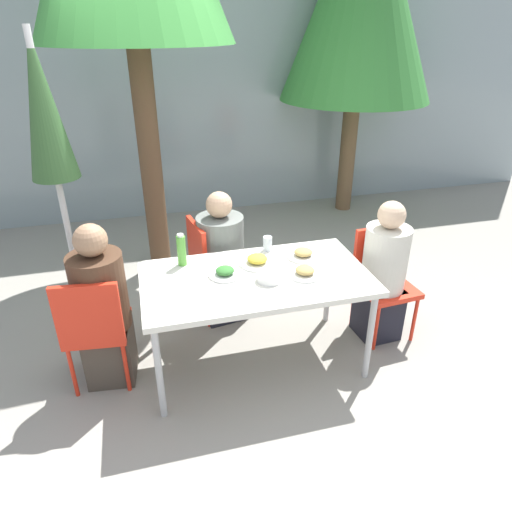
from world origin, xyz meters
TOP-DOWN VIEW (x-y plane):
  - ground_plane at (0.00, 0.00)m, footprint 24.00×24.00m
  - building_facade at (0.00, 3.23)m, footprint 10.00×0.20m
  - dining_table at (0.00, 0.00)m, footprint 1.52×0.83m
  - chair_left at (-1.07, 0.04)m, footprint 0.44×0.44m
  - person_left at (-1.01, 0.11)m, footprint 0.35×0.35m
  - chair_right at (1.06, 0.16)m, footprint 0.43×0.43m
  - person_right at (1.01, 0.08)m, footprint 0.33×0.33m
  - chair_far at (-0.20, 0.70)m, footprint 0.46×0.46m
  - person_far at (-0.11, 0.67)m, footprint 0.39×0.39m
  - closed_umbrella at (-1.22, 0.67)m, footprint 0.36×0.36m
  - plate_0 at (0.05, 0.16)m, footprint 0.26×0.26m
  - plate_1 at (-0.20, 0.06)m, footprint 0.22×0.22m
  - plate_2 at (0.32, -0.07)m, footprint 0.23×0.23m
  - plate_3 at (0.40, 0.18)m, footprint 0.24×0.24m
  - bottle at (-0.46, 0.29)m, footprint 0.06×0.06m
  - drinking_cup at (0.18, 0.35)m, footprint 0.07×0.07m
  - salad_bowl at (0.07, -0.08)m, footprint 0.17×0.17m

SIDE VIEW (x-z plane):
  - ground_plane at x=0.00m, z-range 0.00..0.00m
  - chair_left at x=-1.07m, z-range 0.07..0.92m
  - chair_right at x=1.06m, z-range 0.07..0.92m
  - chair_far at x=-0.20m, z-range 0.07..0.92m
  - person_far at x=-0.11m, z-range -0.04..1.06m
  - person_right at x=1.01m, z-range -0.03..1.09m
  - person_left at x=-1.01m, z-range -0.04..1.13m
  - dining_table at x=0.00m, z-range 0.31..1.03m
  - plate_1 at x=-0.20m, z-range 0.71..0.78m
  - plate_2 at x=0.32m, z-range 0.71..0.78m
  - plate_3 at x=0.40m, z-range 0.71..0.78m
  - plate_0 at x=0.05m, z-range 0.71..0.78m
  - salad_bowl at x=0.07m, z-range 0.72..0.78m
  - drinking_cup at x=0.18m, z-range 0.72..0.83m
  - bottle at x=-0.46m, z-range 0.72..0.95m
  - building_facade at x=0.00m, z-range 0.00..3.00m
  - closed_umbrella at x=-1.22m, z-range 0.51..2.74m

